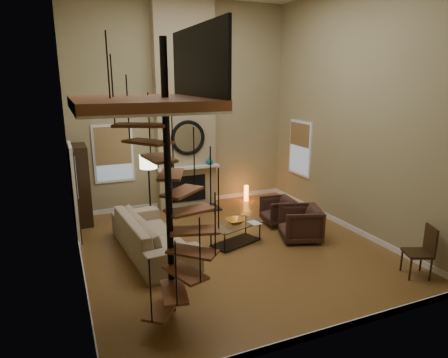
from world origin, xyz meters
name	(u,v)px	position (x,y,z in m)	size (l,w,h in m)	color
ground	(231,247)	(0.00, 0.00, -0.01)	(6.00, 6.50, 0.01)	olive
back_wall	(183,106)	(0.00, 3.25, 2.75)	(6.00, 0.02, 5.50)	tan
front_wall	(341,140)	(0.00, -3.25, 2.75)	(6.00, 0.02, 5.50)	tan
left_wall	(68,124)	(-3.00, 0.00, 2.75)	(0.02, 6.50, 5.50)	tan
right_wall	(354,112)	(3.00, 0.00, 2.75)	(0.02, 6.50, 5.50)	tan
baseboard_back	(185,202)	(0.00, 3.24, 0.06)	(6.00, 0.02, 0.12)	white
baseboard_front	(326,332)	(0.00, -3.24, 0.06)	(6.00, 0.02, 0.12)	white
baseboard_left	(83,270)	(-2.99, 0.00, 0.06)	(0.02, 6.50, 0.12)	white
baseboard_right	(344,224)	(2.99, 0.00, 0.06)	(0.02, 6.50, 0.12)	white
chimney_breast	(185,107)	(0.00, 3.06, 2.75)	(1.60, 0.38, 5.50)	tan
hearth	(193,210)	(0.00, 2.57, 0.02)	(1.50, 0.60, 0.04)	black
firebox	(189,188)	(0.00, 2.86, 0.55)	(0.95, 0.02, 0.72)	black
mantel	(189,168)	(0.00, 2.78, 1.15)	(1.70, 0.18, 0.06)	white
mirror_frame	(188,138)	(0.00, 2.84, 1.95)	(0.94, 0.94, 0.10)	black
mirror_disc	(188,138)	(0.00, 2.85, 1.95)	(0.80, 0.80, 0.01)	white
vase_left	(169,164)	(-0.55, 2.82, 1.30)	(0.24, 0.24, 0.25)	black
vase_right	(210,161)	(0.60, 2.82, 1.28)	(0.20, 0.20, 0.21)	#1A585C
window_back	(113,153)	(-1.90, 3.22, 1.62)	(1.02, 0.06, 1.52)	white
window_right	(300,147)	(2.97, 2.00, 1.63)	(0.06, 1.02, 1.52)	white
entry_door	(75,193)	(-2.95, 1.80, 1.05)	(0.10, 1.05, 2.16)	white
loft	(147,98)	(-2.04, -1.80, 3.24)	(1.70, 2.20, 1.09)	brown
spiral_stair	(170,200)	(-1.78, -1.79, 1.78)	(1.47, 1.47, 4.06)	black
hutch	(80,186)	(-2.79, 2.77, 0.95)	(0.42, 0.89, 1.99)	black
sofa	(152,234)	(-1.61, 0.39, 0.40)	(2.70, 1.06, 0.79)	tan
armchair_near	(280,210)	(1.65, 0.77, 0.35)	(0.69, 0.71, 0.65)	#3B221B
armchair_far	(304,224)	(1.66, -0.23, 0.35)	(0.84, 0.86, 0.79)	#3B221B
coffee_table	(236,231)	(0.16, 0.13, 0.28)	(1.30, 0.93, 0.44)	silver
bowl	(235,221)	(0.16, 0.18, 0.50)	(0.40, 0.40, 0.10)	orange
book	(254,223)	(0.51, -0.02, 0.46)	(0.21, 0.28, 0.03)	gray
floor_lamp	(148,167)	(-1.24, 2.13, 1.41)	(0.41, 0.41, 1.71)	black
accent_lamp	(246,193)	(1.70, 2.75, 0.25)	(0.13, 0.13, 0.46)	orange
side_chair	(423,249)	(2.64, -2.49, 0.53)	(0.57, 0.56, 0.95)	black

